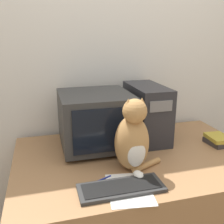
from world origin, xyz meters
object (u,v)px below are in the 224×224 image
crt_monitor (96,119)px  book_stack (218,140)px  computer_tower (146,113)px  pen (101,180)px  keyboard (121,188)px  cat (133,139)px

crt_monitor → book_stack: crt_monitor is taller
computer_tower → crt_monitor: bearing=-173.7°
pen → crt_monitor: bearing=81.1°
keyboard → cat: size_ratio=1.01×
cat → pen: 0.28m
computer_tower → keyboard: size_ratio=1.06×
crt_monitor → keyboard: (0.01, -0.54, -0.18)m
pen → keyboard: bearing=-53.1°
computer_tower → cat: size_ratio=1.07×
pen → computer_tower: bearing=46.9°
crt_monitor → book_stack: bearing=-13.3°
crt_monitor → cat: cat is taller
pen → cat: bearing=19.8°
keyboard → cat: bearing=55.8°
computer_tower → pen: (-0.45, -0.48, -0.19)m
computer_tower → cat: bearing=-121.5°
crt_monitor → cat: bearing=-70.5°
book_stack → crt_monitor: bearing=166.7°
computer_tower → book_stack: bearing=-28.2°
crt_monitor → pen: size_ratio=3.84×
cat → pen: (-0.20, -0.07, -0.18)m
crt_monitor → keyboard: crt_monitor is taller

